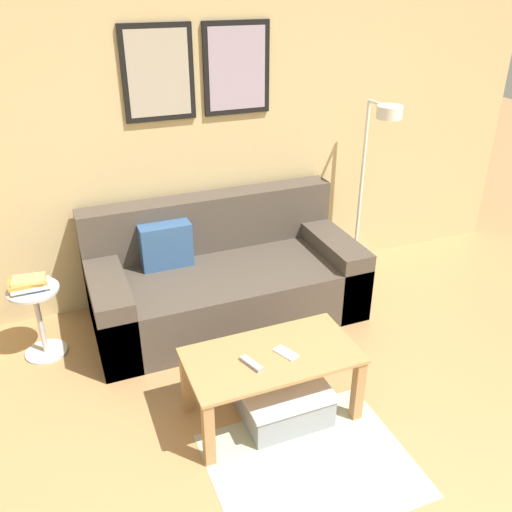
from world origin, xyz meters
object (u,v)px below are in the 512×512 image
Objects in this scene: side_table at (39,315)px; remote_control at (251,364)px; couch at (224,279)px; storage_bin at (283,400)px; coffee_table at (272,366)px; floor_lamp at (375,161)px; cell_phone at (286,353)px; book_stack at (29,283)px.

remote_control is (1.05, -1.12, 0.13)m from side_table.
side_table is 3.35× the size of remote_control.
storage_bin is at bearing -91.78° from couch.
coffee_table is at bearing -94.80° from couch.
storage_bin is 0.34× the size of floor_lamp.
floor_lamp reaches higher than cell_phone.
floor_lamp reaches higher than storage_bin.
coffee_table is 0.17m from remote_control.
coffee_table is 0.66× the size of floor_lamp.
cell_phone is (0.08, -0.02, 0.09)m from coffee_table.
coffee_table is at bearing 141.14° from cell_phone.
coffee_table is at bearing -42.39° from book_stack.
couch is at bearing 85.20° from coffee_table.
coffee_table is 1.93× the size of storage_bin.
floor_lamp is at bearing 43.31° from storage_bin.
floor_lamp is 1.87m from cell_phone.
book_stack is at bearing -179.48° from couch.
storage_bin is 1.95× the size of book_stack.
couch is 1.32m from book_stack.
cell_phone is at bearing -90.76° from couch.
side_table is 1.98× the size of book_stack.
couch reaches higher than coffee_table.
side_table is 1.54m from remote_control.
storage_bin is 0.32m from cell_phone.
storage_bin is at bearing -42.03° from book_stack.
cell_phone is at bearing -14.09° from remote_control.
book_stack is at bearing 134.10° from side_table.
floor_lamp is 9.61× the size of remote_control.
coffee_table reaches higher than storage_bin.
side_table is at bearing -177.28° from floor_lamp.
floor_lamp is at bearing 19.74° from cell_phone.
couch is 1.18m from remote_control.
floor_lamp reaches higher than book_stack.
remote_control is 1.07× the size of cell_phone.
book_stack is (-1.29, -0.01, 0.26)m from couch.
book_stack reaches higher than remote_control.
floor_lamp is at bearing 41.21° from coffee_table.
cell_phone is at bearing -136.62° from floor_lamp.
coffee_table is 0.24m from storage_bin.
cell_phone is at bearing 38.87° from storage_bin.
remote_control is at bearing -178.45° from storage_bin.
couch reaches higher than remote_control.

